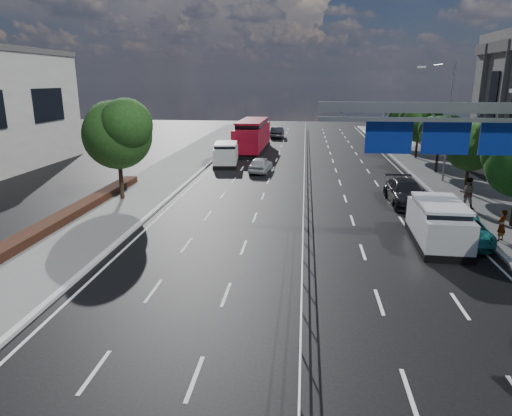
{
  "coord_description": "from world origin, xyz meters",
  "views": [
    {
      "loc": [
        -0.05,
        -10.3,
        7.71
      ],
      "look_at": [
        -2.05,
        8.52,
        2.4
      ],
      "focal_mm": 32.0,
      "sensor_mm": 36.0,
      "label": 1
    }
  ],
  "objects_px": {
    "near_car_dark": "(277,132)",
    "parked_car_dark": "(405,193)",
    "pedestrian_b": "(467,193)",
    "overhead_gantry": "(465,132)",
    "silver_minivan": "(438,223)",
    "red_bus": "(252,135)",
    "pedestrian_a": "(502,225)",
    "white_minivan": "(226,154)",
    "near_car_silver": "(261,165)",
    "parked_car_teal": "(464,229)"
  },
  "relations": [
    {
      "from": "near_car_dark",
      "to": "parked_car_dark",
      "type": "relative_size",
      "value": 0.87
    },
    {
      "from": "parked_car_dark",
      "to": "pedestrian_b",
      "type": "relative_size",
      "value": 2.69
    },
    {
      "from": "overhead_gantry",
      "to": "silver_minivan",
      "type": "relative_size",
      "value": 1.96
    },
    {
      "from": "pedestrian_b",
      "to": "red_bus",
      "type": "bearing_deg",
      "value": -33.42
    },
    {
      "from": "parked_car_dark",
      "to": "pedestrian_a",
      "type": "bearing_deg",
      "value": -67.64
    },
    {
      "from": "parked_car_dark",
      "to": "pedestrian_b",
      "type": "height_order",
      "value": "pedestrian_b"
    },
    {
      "from": "white_minivan",
      "to": "red_bus",
      "type": "xyz_separation_m",
      "value": [
        1.49,
        8.69,
        0.78
      ]
    },
    {
      "from": "pedestrian_b",
      "to": "parked_car_dark",
      "type": "bearing_deg",
      "value": 2.73
    },
    {
      "from": "parked_car_dark",
      "to": "silver_minivan",
      "type": "bearing_deg",
      "value": -91.3
    },
    {
      "from": "silver_minivan",
      "to": "pedestrian_b",
      "type": "distance_m",
      "value": 7.21
    },
    {
      "from": "near_car_silver",
      "to": "pedestrian_b",
      "type": "height_order",
      "value": "pedestrian_b"
    },
    {
      "from": "near_car_silver",
      "to": "pedestrian_a",
      "type": "xyz_separation_m",
      "value": [
        13.38,
        -16.59,
        0.24
      ]
    },
    {
      "from": "white_minivan",
      "to": "overhead_gantry",
      "type": "bearing_deg",
      "value": -62.86
    },
    {
      "from": "silver_minivan",
      "to": "parked_car_teal",
      "type": "distance_m",
      "value": 1.57
    },
    {
      "from": "silver_minivan",
      "to": "white_minivan",
      "type": "bearing_deg",
      "value": 126.82
    },
    {
      "from": "parked_car_dark",
      "to": "parked_car_teal",
      "type": "bearing_deg",
      "value": -79.82
    },
    {
      "from": "white_minivan",
      "to": "pedestrian_a",
      "type": "height_order",
      "value": "white_minivan"
    },
    {
      "from": "white_minivan",
      "to": "red_bus",
      "type": "relative_size",
      "value": 0.43
    },
    {
      "from": "parked_car_dark",
      "to": "near_car_silver",
      "type": "bearing_deg",
      "value": 135.9
    },
    {
      "from": "white_minivan",
      "to": "near_car_silver",
      "type": "bearing_deg",
      "value": -46.73
    },
    {
      "from": "parked_car_dark",
      "to": "red_bus",
      "type": "bearing_deg",
      "value": 118.81
    },
    {
      "from": "overhead_gantry",
      "to": "near_car_dark",
      "type": "distance_m",
      "value": 44.61
    },
    {
      "from": "red_bus",
      "to": "overhead_gantry",
      "type": "bearing_deg",
      "value": -66.04
    },
    {
      "from": "pedestrian_b",
      "to": "overhead_gantry",
      "type": "bearing_deg",
      "value": 89.39
    },
    {
      "from": "pedestrian_a",
      "to": "near_car_silver",
      "type": "bearing_deg",
      "value": -91.26
    },
    {
      "from": "near_car_dark",
      "to": "silver_minivan",
      "type": "distance_m",
      "value": 42.89
    },
    {
      "from": "silver_minivan",
      "to": "pedestrian_b",
      "type": "bearing_deg",
      "value": 64.05
    },
    {
      "from": "near_car_silver",
      "to": "pedestrian_b",
      "type": "distance_m",
      "value": 17.36
    },
    {
      "from": "parked_car_teal",
      "to": "pedestrian_b",
      "type": "bearing_deg",
      "value": 76.33
    },
    {
      "from": "overhead_gantry",
      "to": "parked_car_teal",
      "type": "height_order",
      "value": "overhead_gantry"
    },
    {
      "from": "red_bus",
      "to": "near_car_dark",
      "type": "distance_m",
      "value": 13.06
    },
    {
      "from": "parked_car_teal",
      "to": "pedestrian_b",
      "type": "xyz_separation_m",
      "value": [
        1.98,
        5.84,
        0.48
      ]
    },
    {
      "from": "red_bus",
      "to": "near_car_dark",
      "type": "bearing_deg",
      "value": 82.55
    },
    {
      "from": "near_car_dark",
      "to": "pedestrian_a",
      "type": "height_order",
      "value": "pedestrian_a"
    },
    {
      "from": "red_bus",
      "to": "pedestrian_b",
      "type": "height_order",
      "value": "red_bus"
    },
    {
      "from": "overhead_gantry",
      "to": "near_car_dark",
      "type": "xyz_separation_m",
      "value": [
        -10.57,
        43.07,
        -4.86
      ]
    },
    {
      "from": "white_minivan",
      "to": "red_bus",
      "type": "bearing_deg",
      "value": 74.23
    },
    {
      "from": "parked_car_dark",
      "to": "pedestrian_a",
      "type": "height_order",
      "value": "pedestrian_a"
    },
    {
      "from": "pedestrian_b",
      "to": "silver_minivan",
      "type": "bearing_deg",
      "value": 83.3
    },
    {
      "from": "red_bus",
      "to": "near_car_silver",
      "type": "distance_m",
      "value": 11.97
    },
    {
      "from": "overhead_gantry",
      "to": "red_bus",
      "type": "relative_size",
      "value": 0.87
    },
    {
      "from": "near_car_silver",
      "to": "parked_car_dark",
      "type": "relative_size",
      "value": 0.76
    },
    {
      "from": "overhead_gantry",
      "to": "near_car_silver",
      "type": "distance_m",
      "value": 21.82
    },
    {
      "from": "parked_car_teal",
      "to": "pedestrian_a",
      "type": "relative_size",
      "value": 2.92
    },
    {
      "from": "red_bus",
      "to": "parked_car_dark",
      "type": "bearing_deg",
      "value": -58.52
    },
    {
      "from": "red_bus",
      "to": "parked_car_teal",
      "type": "xyz_separation_m",
      "value": [
        13.75,
        -28.26,
        -1.19
      ]
    },
    {
      "from": "near_car_dark",
      "to": "parked_car_teal",
      "type": "relative_size",
      "value": 1.0
    },
    {
      "from": "near_car_dark",
      "to": "parked_car_teal",
      "type": "bearing_deg",
      "value": 107.56
    },
    {
      "from": "pedestrian_a",
      "to": "near_car_dark",
      "type": "bearing_deg",
      "value": -112.09
    },
    {
      "from": "red_bus",
      "to": "silver_minivan",
      "type": "relative_size",
      "value": 2.26
    }
  ]
}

